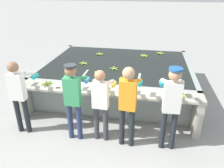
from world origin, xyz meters
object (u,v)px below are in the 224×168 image
worker_0 (19,91)px  worker_4 (171,101)px  banana_bunch_floating_0 (84,63)px  knife_0 (61,88)px  banana_bunch_ledge_1 (47,83)px  banana_bunch_floating_5 (100,54)px  banana_bunch_floating_3 (144,56)px  banana_bunch_floating_4 (99,72)px  banana_bunch_ledge_0 (182,95)px  knife_1 (94,91)px  worker_2 (101,100)px  banana_bunch_floating_2 (114,68)px  banana_bunch_floating_1 (161,53)px  worker_3 (128,100)px  worker_1 (73,95)px

worker_0 → worker_4: 3.12m
banana_bunch_floating_0 → knife_0: 1.68m
banana_bunch_ledge_1 → banana_bunch_floating_5: bearing=74.7°
banana_bunch_floating_3 → banana_bunch_floating_4: 2.01m
banana_bunch_ledge_0 → worker_4: bearing=-114.7°
worker_0 → banana_bunch_floating_5: (1.02, 3.12, -0.07)m
banana_bunch_ledge_0 → knife_1: bearing=-176.5°
worker_2 → banana_bunch_floating_5: 3.16m
banana_bunch_floating_2 → banana_bunch_floating_0: bearing=164.2°
banana_bunch_floating_1 → knife_1: bearing=-115.4°
banana_bunch_floating_0 → worker_3: bearing=-54.5°
worker_2 → knife_1: 0.47m
banana_bunch_ledge_1 → worker_2: bearing=-21.3°
worker_4 → banana_bunch_floating_4: 2.30m
banana_bunch_floating_0 → banana_bunch_floating_4: same height
worker_2 → banana_bunch_floating_1: (1.24, 3.52, -0.01)m
worker_2 → knife_0: (-1.01, 0.41, -0.02)m
knife_0 → banana_bunch_floating_2: bearing=55.6°
worker_1 → banana_bunch_floating_1: 4.01m
banana_bunch_floating_4 → knife_0: banana_bunch_floating_4 is taller
worker_4 → banana_bunch_floating_1: 3.57m
banana_bunch_floating_3 → banana_bunch_ledge_1: banana_bunch_ledge_1 is taller
banana_bunch_floating_3 → banana_bunch_floating_4: (-1.10, -1.69, 0.00)m
worker_1 → worker_4: 1.91m
worker_0 → worker_4: worker_4 is taller
worker_4 → banana_bunch_floating_2: (-1.40, 1.86, -0.14)m
banana_bunch_floating_1 → banana_bunch_floating_3: bearing=-145.1°
banana_bunch_floating_1 → knife_0: 3.84m
banana_bunch_floating_0 → worker_2: bearing=-64.4°
worker_4 → worker_2: bearing=178.3°
banana_bunch_floating_0 → banana_bunch_floating_5: 1.02m
worker_4 → banana_bunch_ledge_1: bearing=167.9°
worker_4 → banana_bunch_floating_3: (-0.65, 3.19, -0.14)m
worker_2 → banana_bunch_floating_0: worker_2 is taller
banana_bunch_floating_1 → knife_1: 3.46m
worker_2 → banana_bunch_floating_0: (-1.00, 2.09, -0.01)m
worker_4 → banana_bunch_floating_5: 3.75m
worker_1 → worker_4: bearing=0.9°
banana_bunch_floating_2 → banana_bunch_floating_4: bearing=-133.4°
worker_3 → banana_bunch_floating_4: worker_3 is taller
banana_bunch_floating_4 → banana_bunch_ledge_1: banana_bunch_ledge_1 is taller
banana_bunch_floating_0 → banana_bunch_floating_2: bearing=-15.8°
banana_bunch_floating_5 → banana_bunch_floating_0: bearing=-104.9°
banana_bunch_floating_4 → banana_bunch_ledge_0: size_ratio=0.98×
banana_bunch_floating_5 → knife_1: bearing=-79.5°
worker_2 → knife_0: 1.09m
banana_bunch_floating_5 → knife_0: 2.67m
worker_0 → banana_bunch_floating_5: size_ratio=5.90×
worker_4 → banana_bunch_ledge_1: size_ratio=6.18×
worker_4 → banana_bunch_ledge_0: (0.25, 0.55, -0.13)m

